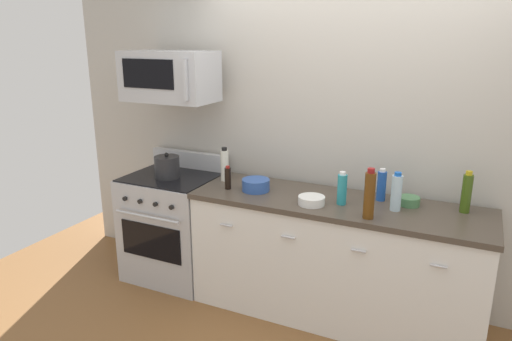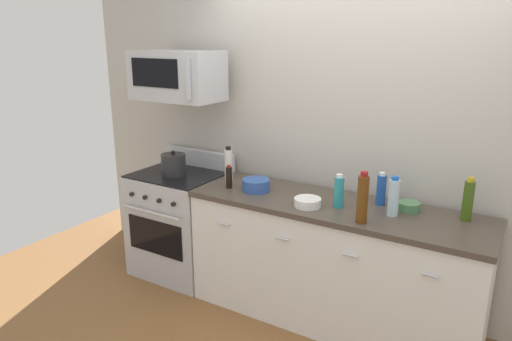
# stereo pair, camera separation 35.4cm
# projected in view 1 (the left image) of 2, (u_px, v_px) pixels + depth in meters

# --- Properties ---
(ground_plane) EXTENTS (6.27, 6.27, 0.00)m
(ground_plane) POSITION_uv_depth(u_px,v_px,m) (331.00, 313.00, 3.63)
(ground_plane) COLOR brown
(back_wall) EXTENTS (5.23, 0.10, 2.70)m
(back_wall) POSITION_uv_depth(u_px,v_px,m) (355.00, 132.00, 3.61)
(back_wall) COLOR #B7B2A8
(back_wall) RESTS_ON ground_plane
(counter_unit) EXTENTS (2.14, 0.66, 0.92)m
(counter_unit) POSITION_uv_depth(u_px,v_px,m) (334.00, 259.00, 3.51)
(counter_unit) COLOR white
(counter_unit) RESTS_ON ground_plane
(range_oven) EXTENTS (0.76, 0.69, 1.07)m
(range_oven) POSITION_uv_depth(u_px,v_px,m) (174.00, 225.00, 4.10)
(range_oven) COLOR #B7BABF
(range_oven) RESTS_ON ground_plane
(microwave) EXTENTS (0.74, 0.44, 0.40)m
(microwave) POSITION_uv_depth(u_px,v_px,m) (170.00, 76.00, 3.78)
(microwave) COLOR #B7BABF
(bottle_wine_amber) EXTENTS (0.07, 0.07, 0.34)m
(bottle_wine_amber) POSITION_uv_depth(u_px,v_px,m) (369.00, 195.00, 3.03)
(bottle_wine_amber) COLOR #59330F
(bottle_wine_amber) RESTS_ON countertop_slab
(bottle_soy_sauce_dark) EXTENTS (0.05, 0.05, 0.18)m
(bottle_soy_sauce_dark) POSITION_uv_depth(u_px,v_px,m) (228.00, 178.00, 3.63)
(bottle_soy_sauce_dark) COLOR black
(bottle_soy_sauce_dark) RESTS_ON countertop_slab
(bottle_water_clear) EXTENTS (0.07, 0.07, 0.27)m
(bottle_water_clear) POSITION_uv_depth(u_px,v_px,m) (397.00, 192.00, 3.18)
(bottle_water_clear) COLOR silver
(bottle_water_clear) RESTS_ON countertop_slab
(bottle_vinegar_white) EXTENTS (0.07, 0.07, 0.28)m
(bottle_vinegar_white) POSITION_uv_depth(u_px,v_px,m) (225.00, 165.00, 3.82)
(bottle_vinegar_white) COLOR silver
(bottle_vinegar_white) RESTS_ON countertop_slab
(bottle_olive_oil) EXTENTS (0.07, 0.07, 0.29)m
(bottle_olive_oil) POSITION_uv_depth(u_px,v_px,m) (467.00, 193.00, 3.14)
(bottle_olive_oil) COLOR #385114
(bottle_olive_oil) RESTS_ON countertop_slab
(bottle_dish_soap) EXTENTS (0.07, 0.07, 0.24)m
(bottle_dish_soap) POSITION_uv_depth(u_px,v_px,m) (342.00, 189.00, 3.29)
(bottle_dish_soap) COLOR teal
(bottle_dish_soap) RESTS_ON countertop_slab
(bottle_soda_blue) EXTENTS (0.07, 0.07, 0.24)m
(bottle_soda_blue) POSITION_uv_depth(u_px,v_px,m) (382.00, 185.00, 3.37)
(bottle_soda_blue) COLOR #1E4CA5
(bottle_soda_blue) RESTS_ON countertop_slab
(bowl_green_glaze) EXTENTS (0.15, 0.15, 0.06)m
(bowl_green_glaze) POSITION_uv_depth(u_px,v_px,m) (409.00, 201.00, 3.29)
(bowl_green_glaze) COLOR #477A4C
(bowl_green_glaze) RESTS_ON countertop_slab
(bowl_blue_mixing) EXTENTS (0.21, 0.21, 0.09)m
(bowl_blue_mixing) POSITION_uv_depth(u_px,v_px,m) (256.00, 185.00, 3.60)
(bowl_blue_mixing) COLOR #2D519E
(bowl_blue_mixing) RESTS_ON countertop_slab
(bowl_white_ceramic) EXTENTS (0.19, 0.19, 0.06)m
(bowl_white_ceramic) POSITION_uv_depth(u_px,v_px,m) (311.00, 200.00, 3.31)
(bowl_white_ceramic) COLOR white
(bowl_white_ceramic) RESTS_ON countertop_slab
(stockpot) EXTENTS (0.21, 0.21, 0.22)m
(stockpot) POSITION_uv_depth(u_px,v_px,m) (167.00, 167.00, 3.90)
(stockpot) COLOR #262628
(stockpot) RESTS_ON range_oven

